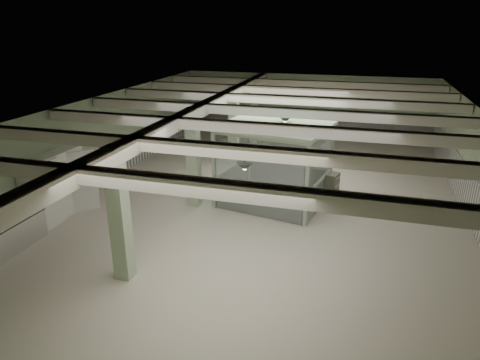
# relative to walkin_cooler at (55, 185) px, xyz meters

# --- Properties ---
(floor) EXTENTS (20.00, 20.00, 0.00)m
(floor) POSITION_rel_walkin_cooler_xyz_m (6.62, 3.30, -1.17)
(floor) COLOR beige
(floor) RESTS_ON ground
(ceiling) EXTENTS (14.00, 20.00, 0.02)m
(ceiling) POSITION_rel_walkin_cooler_xyz_m (6.62, 3.30, 2.43)
(ceiling) COLOR beige
(ceiling) RESTS_ON wall_back
(wall_back) EXTENTS (14.00, 0.02, 3.60)m
(wall_back) POSITION_rel_walkin_cooler_xyz_m (6.62, 13.30, 0.63)
(wall_back) COLOR #94AB89
(wall_back) RESTS_ON floor
(wall_front) EXTENTS (14.00, 0.02, 3.60)m
(wall_front) POSITION_rel_walkin_cooler_xyz_m (6.62, -6.70, 0.63)
(wall_front) COLOR #94AB89
(wall_front) RESTS_ON floor
(wall_left) EXTENTS (0.02, 20.00, 3.60)m
(wall_left) POSITION_rel_walkin_cooler_xyz_m (-0.38, 3.30, 0.63)
(wall_left) COLOR #94AB89
(wall_left) RESTS_ON floor
(wainscot_left) EXTENTS (0.05, 19.90, 1.50)m
(wainscot_left) POSITION_rel_walkin_cooler_xyz_m (-0.35, 3.30, -0.42)
(wainscot_left) COLOR white
(wainscot_left) RESTS_ON floor
(wainscot_right) EXTENTS (0.05, 19.90, 1.50)m
(wainscot_right) POSITION_rel_walkin_cooler_xyz_m (13.60, 3.30, -0.42)
(wainscot_right) COLOR white
(wainscot_right) RESTS_ON floor
(wainscot_back) EXTENTS (13.90, 0.05, 1.50)m
(wainscot_back) POSITION_rel_walkin_cooler_xyz_m (6.62, 13.28, -0.42)
(wainscot_back) COLOR white
(wainscot_back) RESTS_ON floor
(girder) EXTENTS (0.45, 19.90, 0.40)m
(girder) POSITION_rel_walkin_cooler_xyz_m (4.12, 3.30, 2.21)
(girder) COLOR beige
(girder) RESTS_ON ceiling
(beam_a) EXTENTS (13.90, 0.35, 0.32)m
(beam_a) POSITION_rel_walkin_cooler_xyz_m (6.62, -4.20, 2.25)
(beam_a) COLOR beige
(beam_a) RESTS_ON ceiling
(beam_b) EXTENTS (13.90, 0.35, 0.32)m
(beam_b) POSITION_rel_walkin_cooler_xyz_m (6.62, -1.70, 2.25)
(beam_b) COLOR beige
(beam_b) RESTS_ON ceiling
(beam_c) EXTENTS (13.90, 0.35, 0.32)m
(beam_c) POSITION_rel_walkin_cooler_xyz_m (6.62, 0.80, 2.25)
(beam_c) COLOR beige
(beam_c) RESTS_ON ceiling
(beam_d) EXTENTS (13.90, 0.35, 0.32)m
(beam_d) POSITION_rel_walkin_cooler_xyz_m (6.62, 3.30, 2.25)
(beam_d) COLOR beige
(beam_d) RESTS_ON ceiling
(beam_e) EXTENTS (13.90, 0.35, 0.32)m
(beam_e) POSITION_rel_walkin_cooler_xyz_m (6.62, 5.80, 2.25)
(beam_e) COLOR beige
(beam_e) RESTS_ON ceiling
(beam_f) EXTENTS (13.90, 0.35, 0.32)m
(beam_f) POSITION_rel_walkin_cooler_xyz_m (6.62, 8.30, 2.25)
(beam_f) COLOR beige
(beam_f) RESTS_ON ceiling
(beam_g) EXTENTS (13.90, 0.35, 0.32)m
(beam_g) POSITION_rel_walkin_cooler_xyz_m (6.62, 10.80, 2.25)
(beam_g) COLOR beige
(beam_g) RESTS_ON ceiling
(column_a) EXTENTS (0.42, 0.42, 3.60)m
(column_a) POSITION_rel_walkin_cooler_xyz_m (4.12, -2.70, 0.63)
(column_a) COLOR #A2BA96
(column_a) RESTS_ON floor
(column_b) EXTENTS (0.42, 0.42, 3.60)m
(column_b) POSITION_rel_walkin_cooler_xyz_m (4.12, 2.30, 0.63)
(column_b) COLOR #A2BA96
(column_b) RESTS_ON floor
(column_c) EXTENTS (0.42, 0.42, 3.60)m
(column_c) POSITION_rel_walkin_cooler_xyz_m (4.12, 7.30, 0.63)
(column_c) COLOR #A2BA96
(column_c) RESTS_ON floor
(column_d) EXTENTS (0.42, 0.42, 3.60)m
(column_d) POSITION_rel_walkin_cooler_xyz_m (4.12, 11.30, 0.63)
(column_d) COLOR #A2BA96
(column_d) RESTS_ON floor
(pendant_front) EXTENTS (0.44, 0.44, 0.22)m
(pendant_front) POSITION_rel_walkin_cooler_xyz_m (7.12, -1.70, 1.88)
(pendant_front) COLOR #2A3628
(pendant_front) RESTS_ON ceiling
(pendant_mid) EXTENTS (0.44, 0.44, 0.22)m
(pendant_mid) POSITION_rel_walkin_cooler_xyz_m (7.12, 3.80, 1.88)
(pendant_mid) COLOR #2A3628
(pendant_mid) RESTS_ON ceiling
(pendant_back) EXTENTS (0.44, 0.44, 0.22)m
(pendant_back) POSITION_rel_walkin_cooler_xyz_m (7.12, 8.80, 1.88)
(pendant_back) COLOR #2A3628
(pendant_back) RESTS_ON ceiling
(pitcher_near) EXTENTS (0.23, 0.24, 0.26)m
(pitcher_near) POSITION_rel_walkin_cooler_xyz_m (0.24, -1.88, -0.14)
(pitcher_near) COLOR silver
(pitcher_near) RESTS_ON prep_counter
(walkin_cooler) EXTENTS (1.14, 2.54, 2.33)m
(walkin_cooler) POSITION_rel_walkin_cooler_xyz_m (0.00, 0.00, 0.00)
(walkin_cooler) COLOR white
(walkin_cooler) RESTS_ON floor
(guard_booth) EXTENTS (4.20, 3.74, 2.98)m
(guard_booth) POSITION_rel_walkin_cooler_xyz_m (6.87, 3.32, 0.80)
(guard_booth) COLOR #8AA383
(guard_booth) RESTS_ON floor
(filing_cabinet) EXTENTS (0.53, 0.64, 1.19)m
(filing_cabinet) POSITION_rel_walkin_cooler_xyz_m (8.96, 3.72, -0.57)
(filing_cabinet) COLOR #646453
(filing_cabinet) RESTS_ON floor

